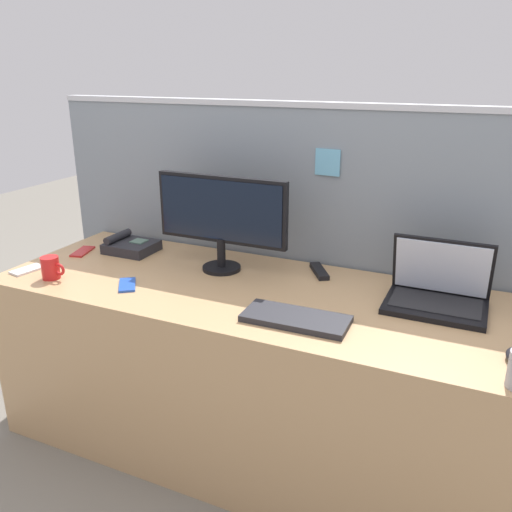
% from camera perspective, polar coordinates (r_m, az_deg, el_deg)
% --- Properties ---
extents(ground_plane, '(10.00, 10.00, 0.00)m').
position_cam_1_polar(ground_plane, '(2.47, -0.51, -19.44)').
color(ground_plane, slate).
extents(desk, '(2.07, 0.75, 0.74)m').
position_cam_1_polar(desk, '(2.26, -0.54, -12.16)').
color(desk, tan).
rests_on(desk, ground_plane).
extents(cubicle_divider, '(2.37, 0.08, 1.42)m').
position_cam_1_polar(cubicle_divider, '(2.45, 3.55, -0.51)').
color(cubicle_divider, gray).
rests_on(cubicle_divider, ground_plane).
extents(desktop_monitor, '(0.58, 0.16, 0.40)m').
position_cam_1_polar(desktop_monitor, '(2.22, -3.74, 4.46)').
color(desktop_monitor, black).
rests_on(desktop_monitor, desk).
extents(laptop, '(0.35, 0.26, 0.25)m').
position_cam_1_polar(laptop, '(2.03, 18.94, -3.45)').
color(laptop, black).
rests_on(laptop, desk).
extents(desk_phone, '(0.22, 0.19, 0.08)m').
position_cam_1_polar(desk_phone, '(2.56, -13.35, 1.07)').
color(desk_phone, '#232328').
rests_on(desk_phone, desk).
extents(keyboard_main, '(0.37, 0.17, 0.02)m').
position_cam_1_polar(keyboard_main, '(1.83, 4.30, -6.71)').
color(keyboard_main, '#232328').
rests_on(keyboard_main, desk).
extents(cell_phone_white_slab, '(0.09, 0.14, 0.01)m').
position_cam_1_polar(cell_phone_white_slab, '(2.47, -23.34, -1.36)').
color(cell_phone_white_slab, silver).
rests_on(cell_phone_white_slab, desk).
extents(cell_phone_red_case, '(0.10, 0.15, 0.01)m').
position_cam_1_polar(cell_phone_red_case, '(2.62, -18.13, 0.46)').
color(cell_phone_red_case, '#B22323').
rests_on(cell_phone_red_case, desk).
extents(cell_phone_blue_case, '(0.13, 0.15, 0.01)m').
position_cam_1_polar(cell_phone_blue_case, '(2.17, -13.66, -3.02)').
color(cell_phone_blue_case, blue).
rests_on(cell_phone_blue_case, desk).
extents(tv_remote, '(0.13, 0.17, 0.02)m').
position_cam_1_polar(tv_remote, '(2.25, 6.81, -1.63)').
color(tv_remote, black).
rests_on(tv_remote, desk).
extents(coffee_mug, '(0.11, 0.07, 0.09)m').
position_cam_1_polar(coffee_mug, '(2.32, -21.16, -1.19)').
color(coffee_mug, red).
rests_on(coffee_mug, desk).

